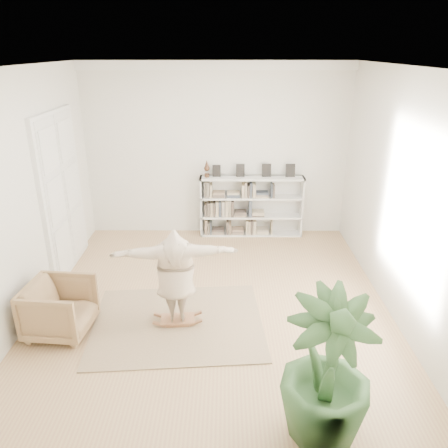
% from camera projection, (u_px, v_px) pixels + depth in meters
% --- Properties ---
extents(floor, '(6.00, 6.00, 0.00)m').
position_uv_depth(floor, '(213.00, 303.00, 7.04)').
color(floor, tan).
rests_on(floor, ground).
extents(room_shell, '(6.00, 6.00, 6.00)m').
position_uv_depth(room_shell, '(216.00, 65.00, 8.45)').
color(room_shell, silver).
rests_on(room_shell, floor).
extents(doors, '(0.09, 1.78, 2.92)m').
position_uv_depth(doors, '(62.00, 195.00, 7.73)').
color(doors, white).
rests_on(doors, floor).
extents(bookshelf, '(2.20, 0.35, 1.64)m').
position_uv_depth(bookshelf, '(251.00, 207.00, 9.41)').
color(bookshelf, silver).
rests_on(bookshelf, floor).
extents(armchair, '(0.94, 0.92, 0.79)m').
position_uv_depth(armchair, '(60.00, 308.00, 6.19)').
color(armchair, tan).
rests_on(armchair, floor).
extents(rug, '(2.65, 2.19, 0.02)m').
position_uv_depth(rug, '(178.00, 323.00, 6.52)').
color(rug, tan).
rests_on(rug, floor).
extents(rocker_board, '(0.52, 0.34, 0.11)m').
position_uv_depth(rocker_board, '(178.00, 319.00, 6.50)').
color(rocker_board, '#9B623E').
rests_on(rocker_board, rug).
extents(person, '(1.80, 0.62, 1.44)m').
position_uv_depth(person, '(176.00, 273.00, 6.21)').
color(person, '#C2AB91').
rests_on(person, rocker_board).
extents(houseplant, '(1.11, 1.11, 1.67)m').
position_uv_depth(houseplant, '(327.00, 370.00, 4.36)').
color(houseplant, '#31572B').
rests_on(houseplant, floor).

